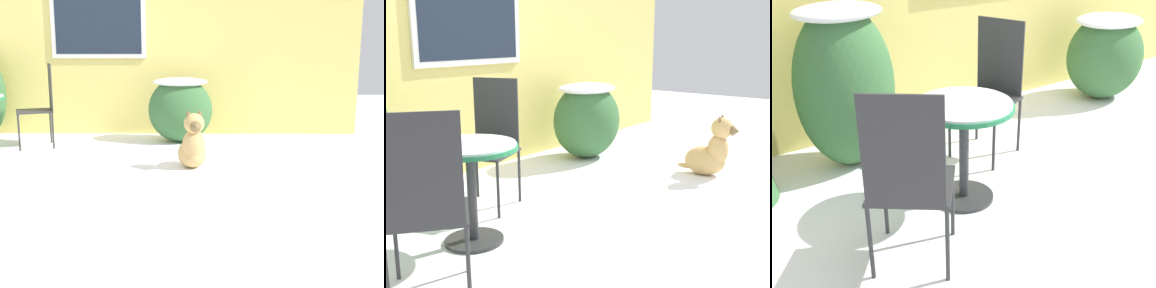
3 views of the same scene
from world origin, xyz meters
The scene contains 6 objects.
ground_plane centered at (0.00, 0.00, 0.00)m, with size 16.00×16.00×0.00m, color white.
shrub_left centered at (-1.41, 1.71, 0.66)m, with size 0.76×0.64×1.25m.
shrub_middle centered at (1.41, 1.57, 0.47)m, with size 0.87×0.72×0.88m.
patio_table centered at (-1.00, 0.75, 0.55)m, with size 0.66×0.66×0.72m.
patio_chair_near_table centered at (-0.38, 1.24, 0.57)m, with size 0.58×0.58×1.07m.
patio_chair_far_side centered at (-1.65, 0.33, 0.57)m, with size 0.63×0.63×1.07m.
Camera 3 is at (-2.68, -1.60, 1.81)m, focal length 45.00 mm.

